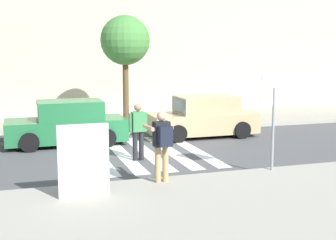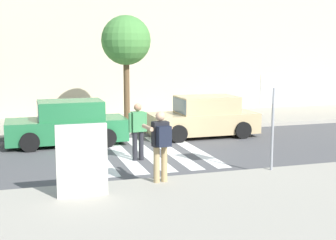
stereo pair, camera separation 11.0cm
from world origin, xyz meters
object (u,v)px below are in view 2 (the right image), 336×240
parked_car_green (68,124)px  parked_car_tan (204,118)px  photographer_with_backpack (161,140)px  pedestrian_crossing (138,128)px  advertising_board (82,161)px  stop_sign (273,101)px  street_tree_center (126,41)px

parked_car_green → parked_car_tan: (5.12, 0.00, 0.00)m
photographer_with_backpack → parked_car_tan: (3.48, 5.96, -0.44)m
pedestrian_crossing → parked_car_green: 3.53m
photographer_with_backpack → parked_car_tan: photographer_with_backpack is taller
photographer_with_backpack → advertising_board: size_ratio=1.08×
stop_sign → street_tree_center: street_tree_center is taller
parked_car_tan → street_tree_center: street_tree_center is taller
parked_car_green → street_tree_center: (2.57, 2.07, 2.90)m
parked_car_green → parked_car_tan: 5.12m
photographer_with_backpack → parked_car_green: 6.20m
photographer_with_backpack → advertising_board: (-1.94, -0.54, -0.23)m
pedestrian_crossing → street_tree_center: 5.80m
parked_car_green → street_tree_center: street_tree_center is taller
photographer_with_backpack → parked_car_green: (-1.64, 5.96, -0.44)m
parked_car_tan → parked_car_green: bearing=180.0°
pedestrian_crossing → stop_sign: bearing=-41.9°
street_tree_center → advertising_board: size_ratio=2.83×
parked_car_tan → street_tree_center: bearing=141.0°
advertising_board → parked_car_tan: bearing=50.2°
photographer_with_backpack → advertising_board: bearing=-164.4°
parked_car_tan → advertising_board: 8.47m
photographer_with_backpack → parked_car_tan: 6.92m
stop_sign → photographer_with_backpack: bearing=-175.5°
photographer_with_backpack → parked_car_tan: bearing=59.7°
parked_car_tan → street_tree_center: size_ratio=0.91×
street_tree_center → advertising_board: 9.43m
street_tree_center → advertising_board: street_tree_center is taller
street_tree_center → parked_car_tan: bearing=-39.0°
stop_sign → parked_car_tan: size_ratio=0.61×
pedestrian_crossing → parked_car_green: bearing=120.5°
pedestrian_crossing → street_tree_center: street_tree_center is taller
parked_car_green → stop_sign: bearing=-50.1°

